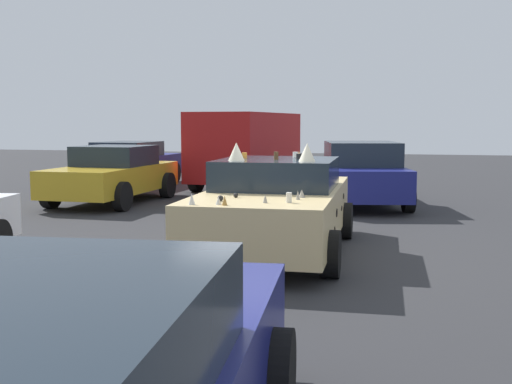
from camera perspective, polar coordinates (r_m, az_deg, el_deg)
The scene contains 6 objects.
ground_plane at distance 9.43m, azimuth 1.78°, elevation -5.49°, with size 60.00×60.00×0.00m, color #2D2D30.
art_car_decorated at distance 9.33m, azimuth 1.81°, elevation -1.26°, with size 4.46×2.22×1.65m.
parked_van_near_right at distance 18.57m, azimuth -0.78°, elevation 4.18°, with size 5.14×2.51×2.20m.
parked_sedan_row_back_far at distance 14.99m, azimuth 9.37°, elevation 1.68°, with size 4.79×2.64×1.48m.
parked_sedan_behind_left at distance 15.50m, azimuth -12.82°, elevation 1.56°, with size 4.11×2.04×1.37m.
parked_sedan_far_left at distance 19.42m, azimuth -11.31°, elevation 2.56°, with size 4.09×2.06×1.35m.
Camera 1 is at (-9.03, -1.90, 1.94)m, focal length 44.17 mm.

